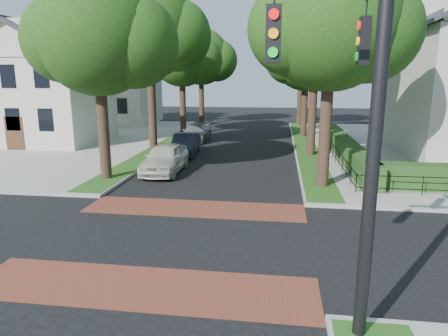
{
  "coord_description": "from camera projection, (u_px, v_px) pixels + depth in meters",
  "views": [
    {
      "loc": [
        3.35,
        -12.16,
        5.3
      ],
      "look_at": [
        1.13,
        3.87,
        1.6
      ],
      "focal_mm": 32.0,
      "sensor_mm": 36.0,
      "label": 1
    }
  ],
  "objects": [
    {
      "name": "ground",
      "position": [
        175.0,
        239.0,
        13.37
      ],
      "size": [
        120.0,
        120.0,
        0.0
      ],
      "primitive_type": "plane",
      "color": "black",
      "rests_on": "ground"
    },
    {
      "name": "sidewalk_nw",
      "position": [
        11.0,
        139.0,
        34.32
      ],
      "size": [
        30.0,
        30.0,
        0.15
      ],
      "primitive_type": "cube",
      "color": "gray",
      "rests_on": "ground"
    },
    {
      "name": "crosswalk_far",
      "position": [
        195.0,
        208.0,
        16.46
      ],
      "size": [
        9.0,
        2.2,
        0.01
      ],
      "primitive_type": "cube",
      "color": "brown",
      "rests_on": "ground"
    },
    {
      "name": "crosswalk_near",
      "position": [
        143.0,
        287.0,
        10.28
      ],
      "size": [
        9.0,
        2.2,
        0.01
      ],
      "primitive_type": "cube",
      "color": "brown",
      "rests_on": "ground"
    },
    {
      "name": "grass_strip_ne",
      "position": [
        305.0,
        145.0,
        31.05
      ],
      "size": [
        1.6,
        29.8,
        0.02
      ],
      "primitive_type": "cube",
      "color": "#244A15",
      "rests_on": "sidewalk_ne"
    },
    {
      "name": "grass_strip_nw",
      "position": [
        170.0,
        142.0,
        32.5
      ],
      "size": [
        1.6,
        29.8,
        0.02
      ],
      "primitive_type": "cube",
      "color": "#244A15",
      "rests_on": "sidewalk_nw"
    },
    {
      "name": "tree_right_near",
      "position": [
        333.0,
        24.0,
        17.91
      ],
      "size": [
        7.75,
        6.67,
        10.66
      ],
      "color": "black",
      "rests_on": "sidewalk_ne"
    },
    {
      "name": "tree_right_mid",
      "position": [
        318.0,
        34.0,
        25.56
      ],
      "size": [
        8.25,
        7.09,
        11.22
      ],
      "color": "black",
      "rests_on": "sidewalk_ne"
    },
    {
      "name": "tree_right_far",
      "position": [
        308.0,
        58.0,
        34.47
      ],
      "size": [
        7.25,
        6.23,
        9.74
      ],
      "color": "black",
      "rests_on": "sidewalk_ne"
    },
    {
      "name": "tree_right_back",
      "position": [
        302.0,
        58.0,
        43.09
      ],
      "size": [
        7.5,
        6.45,
        10.2
      ],
      "color": "black",
      "rests_on": "sidewalk_ne"
    },
    {
      "name": "tree_left_near",
      "position": [
        101.0,
        36.0,
        19.46
      ],
      "size": [
        7.5,
        6.45,
        10.2
      ],
      "color": "black",
      "rests_on": "sidewalk_nw"
    },
    {
      "name": "tree_left_mid",
      "position": [
        152.0,
        31.0,
        26.95
      ],
      "size": [
        8.0,
        6.88,
        11.48
      ],
      "color": "black",
      "rests_on": "sidewalk_nw"
    },
    {
      "name": "tree_left_far",
      "position": [
        183.0,
        56.0,
        35.89
      ],
      "size": [
        7.0,
        6.02,
        9.86
      ],
      "color": "black",
      "rests_on": "sidewalk_nw"
    },
    {
      "name": "tree_left_back",
      "position": [
        202.0,
        58.0,
        44.54
      ],
      "size": [
        7.75,
        6.66,
        10.44
      ],
      "color": "black",
      "rests_on": "sidewalk_nw"
    },
    {
      "name": "hedge_main_road",
      "position": [
        344.0,
        147.0,
        26.66
      ],
      "size": [
        1.0,
        18.0,
        1.2
      ],
      "primitive_type": "cube",
      "color": "#1E4417",
      "rests_on": "sidewalk_ne"
    },
    {
      "name": "fence_main_road",
      "position": [
        332.0,
        149.0,
        26.8
      ],
      "size": [
        0.06,
        18.0,
        0.9
      ],
      "primitive_type": null,
      "color": "black",
      "rests_on": "sidewalk_ne"
    },
    {
      "name": "house_left_near",
      "position": [
        42.0,
        80.0,
        31.7
      ],
      "size": [
        10.0,
        9.0,
        10.14
      ],
      "color": "beige",
      "rests_on": "sidewalk_nw"
    },
    {
      "name": "house_left_far",
      "position": [
        113.0,
        79.0,
        45.22
      ],
      "size": [
        10.0,
        9.0,
        10.14
      ],
      "color": "beige",
      "rests_on": "sidewalk_nw"
    },
    {
      "name": "traffic_signal",
      "position": [
        363.0,
        110.0,
        7.41
      ],
      "size": [
        2.17,
        2.0,
        8.0
      ],
      "color": "black",
      "rests_on": "sidewalk_se"
    },
    {
      "name": "parked_car_front",
      "position": [
        165.0,
        158.0,
        22.49
      ],
      "size": [
        1.99,
        4.88,
        1.66
      ],
      "primitive_type": "imported",
      "rotation": [
        0.0,
        0.0,
        0.01
      ],
      "color": "beige",
      "rests_on": "ground"
    },
    {
      "name": "parked_car_middle",
      "position": [
        185.0,
        144.0,
        27.62
      ],
      "size": [
        1.88,
        4.6,
        1.48
      ],
      "primitive_type": "imported",
      "rotation": [
        0.0,
        0.0,
        0.07
      ],
      "color": "black",
      "rests_on": "ground"
    },
    {
      "name": "parked_car_rear",
      "position": [
        196.0,
        133.0,
        33.67
      ],
      "size": [
        2.1,
        4.99,
        1.44
      ],
      "primitive_type": "imported",
      "rotation": [
        0.0,
        0.0,
        -0.02
      ],
      "color": "gray",
      "rests_on": "ground"
    }
  ]
}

